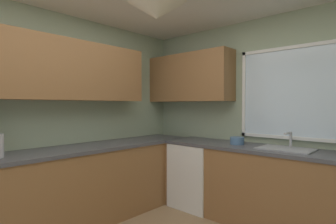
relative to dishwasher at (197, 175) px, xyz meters
name	(u,v)px	position (x,y,z in m)	size (l,w,h in m)	color
room_shell	(162,71)	(0.45, -1.17, 1.28)	(3.68, 4.03, 2.56)	#9EAD8E
counter_run_left	(62,190)	(-0.66, -1.61, 0.02)	(0.65, 3.64, 0.91)	olive
counter_run_back	(272,188)	(1.02, 0.03, 0.02)	(2.77, 0.65, 0.91)	olive
dishwasher	(197,175)	(0.00, 0.00, 0.00)	(0.60, 0.60, 0.86)	white
sink_assembly	(286,148)	(1.17, 0.04, 0.49)	(0.55, 0.40, 0.19)	#9EA0A5
bowl	(237,141)	(0.58, 0.03, 0.52)	(0.17, 0.17, 0.09)	#4C7099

